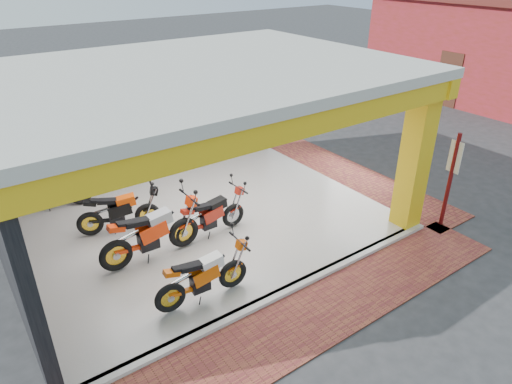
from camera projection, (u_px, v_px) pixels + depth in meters
ground at (255, 266)px, 9.32m from camera, size 80.00×80.00×0.00m
showroom_floor at (206, 223)px, 10.74m from camera, size 8.00×6.00×0.10m
showroom_ceiling at (197, 71)px, 9.10m from camera, size 8.40×6.40×0.20m
back_wall at (144, 119)px, 12.19m from camera, size 8.20×0.20×3.50m
corner_column at (415, 157)px, 9.90m from camera, size 0.50×0.50×3.50m
header_beam_front at (292, 126)px, 7.07m from camera, size 8.40×0.30×0.40m
header_beam_right at (339, 62)px, 11.30m from camera, size 0.30×6.40×0.40m
floor_kerb at (286, 291)px, 8.56m from camera, size 8.00×0.20×0.10m
paver_front at (314, 316)px, 8.01m from camera, size 9.00×1.40×0.03m
paver_right at (350, 174)px, 13.23m from camera, size 1.40×7.00×0.03m
signpost at (451, 177)px, 10.18m from camera, size 0.09×0.32×2.28m
moto_hero at (232, 262)px, 8.31m from camera, size 1.95×0.81×1.17m
moto_row_a at (183, 219)px, 9.46m from camera, size 2.26×0.86×1.38m
moto_row_b at (233, 205)px, 10.23m from camera, size 1.90×0.76×1.15m
moto_row_c at (146, 204)px, 10.23m from camera, size 2.05×1.25×1.18m
moto_row_d at (78, 184)px, 11.16m from camera, size 2.00×1.19×1.15m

